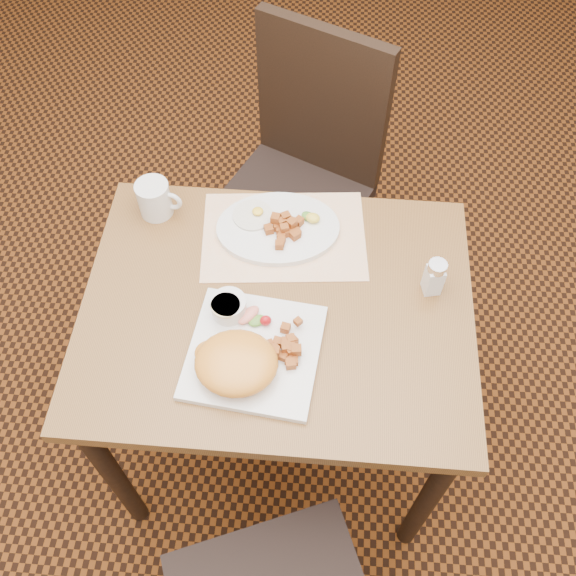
# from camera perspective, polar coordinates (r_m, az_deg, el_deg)

# --- Properties ---
(ground) EXTENTS (8.00, 8.00, 0.00)m
(ground) POSITION_cam_1_polar(r_m,az_deg,el_deg) (2.14, -0.70, -12.42)
(ground) COLOR black
(ground) RESTS_ON ground
(table) EXTENTS (0.90, 0.70, 0.75)m
(table) POSITION_cam_1_polar(r_m,az_deg,el_deg) (1.56, -0.94, -3.76)
(table) COLOR brown
(table) RESTS_ON ground
(chair_far) EXTENTS (0.56, 0.57, 0.97)m
(chair_far) POSITION_cam_1_polar(r_m,az_deg,el_deg) (2.04, 1.30, 10.47)
(chair_far) COLOR black
(chair_far) RESTS_ON ground
(placemat) EXTENTS (0.42, 0.32, 0.00)m
(placemat) POSITION_cam_1_polar(r_m,az_deg,el_deg) (1.59, -0.37, 4.67)
(placemat) COLOR white
(placemat) RESTS_ON table
(plate_square) EXTENTS (0.31, 0.31, 0.02)m
(plate_square) POSITION_cam_1_polar(r_m,az_deg,el_deg) (1.40, -3.03, -5.70)
(plate_square) COLOR silver
(plate_square) RESTS_ON table
(plate_oval) EXTENTS (0.33, 0.26, 0.02)m
(plate_oval) POSITION_cam_1_polar(r_m,az_deg,el_deg) (1.59, -0.90, 5.33)
(plate_oval) COLOR silver
(plate_oval) RESTS_ON placemat
(hollandaise_mound) EXTENTS (0.18, 0.16, 0.07)m
(hollandaise_mound) POSITION_cam_1_polar(r_m,az_deg,el_deg) (1.35, -4.69, -6.67)
(hollandaise_mound) COLOR orange
(hollandaise_mound) RESTS_ON plate_square
(ramekin) EXTENTS (0.08, 0.08, 0.04)m
(ramekin) POSITION_cam_1_polar(r_m,az_deg,el_deg) (1.43, -5.30, -1.63)
(ramekin) COLOR silver
(ramekin) RESTS_ON plate_square
(garnish_sq) EXTENTS (0.09, 0.07, 0.03)m
(garnish_sq) POSITION_cam_1_polar(r_m,az_deg,el_deg) (1.43, -3.02, -2.63)
(garnish_sq) COLOR #387223
(garnish_sq) RESTS_ON plate_square
(fried_egg) EXTENTS (0.10, 0.10, 0.02)m
(fried_egg) POSITION_cam_1_polar(r_m,az_deg,el_deg) (1.61, -3.09, 6.53)
(fried_egg) COLOR white
(fried_egg) RESTS_ON plate_oval
(garnish_ov) EXTENTS (0.06, 0.05, 0.02)m
(garnish_ov) POSITION_cam_1_polar(r_m,az_deg,el_deg) (1.59, 2.08, 6.29)
(garnish_ov) COLOR #387223
(garnish_ov) RESTS_ON plate_oval
(salt_shaker) EXTENTS (0.05, 0.05, 0.10)m
(salt_shaker) POSITION_cam_1_polar(r_m,az_deg,el_deg) (1.49, 12.87, 0.98)
(salt_shaker) COLOR white
(salt_shaker) RESTS_ON table
(coffee_mug) EXTENTS (0.11, 0.08, 0.09)m
(coffee_mug) POSITION_cam_1_polar(r_m,az_deg,el_deg) (1.64, -11.73, 7.77)
(coffee_mug) COLOR silver
(coffee_mug) RESTS_ON table
(home_fries_sq) EXTENTS (0.08, 0.12, 0.03)m
(home_fries_sq) POSITION_cam_1_polar(r_m,az_deg,el_deg) (1.38, -0.05, -5.29)
(home_fries_sq) COLOR #AC551B
(home_fries_sq) RESTS_ON plate_square
(home_fries_ov) EXTENTS (0.10, 0.10, 0.04)m
(home_fries_ov) POSITION_cam_1_polar(r_m,az_deg,el_deg) (1.56, -0.26, 5.35)
(home_fries_ov) COLOR #AC551B
(home_fries_ov) RESTS_ON plate_oval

